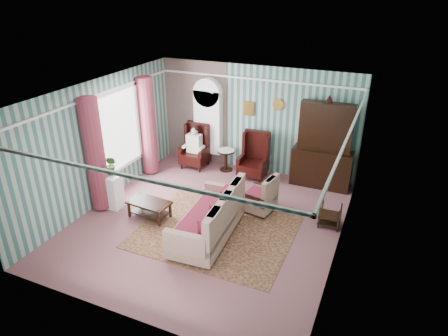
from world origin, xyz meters
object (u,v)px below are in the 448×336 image
at_px(round_side_table, 226,160).
at_px(coffee_table, 150,209).
at_px(dresser_hutch, 324,143).
at_px(nest_table, 330,215).
at_px(sofa, 207,214).
at_px(wingback_right, 253,156).
at_px(bookcase, 208,127).
at_px(wingback_left, 194,146).
at_px(plant_stand, 110,191).
at_px(seated_woman, 194,148).
at_px(floral_armchair, 259,190).

distance_m(round_side_table, coffee_table, 3.01).
height_order(dresser_hutch, nest_table, dresser_hutch).
bearing_deg(sofa, wingback_right, -2.08).
distance_m(bookcase, wingback_left, 0.68).
distance_m(wingback_left, sofa, 3.49).
relative_size(dresser_hutch, round_side_table, 3.93).
relative_size(dresser_hutch, plant_stand, 2.95).
bearing_deg(plant_stand, bookcase, 71.51).
bearing_deg(sofa, round_side_table, 12.98).
bearing_deg(bookcase, coffee_table, -89.09).
relative_size(seated_woman, round_side_table, 1.97).
bearing_deg(seated_woman, wingback_right, 0.00).
height_order(wingback_left, wingback_right, same).
height_order(dresser_hutch, plant_stand, dresser_hutch).
bearing_deg(coffee_table, floral_armchair, 30.13).
height_order(seated_woman, sofa, seated_woman).
distance_m(plant_stand, floral_armchair, 3.46).
height_order(bookcase, wingback_right, bookcase).
height_order(wingback_left, coffee_table, wingback_left).
relative_size(plant_stand, floral_armchair, 0.75).
height_order(dresser_hutch, seated_woman, dresser_hutch).
distance_m(round_side_table, floral_armchair, 2.31).
distance_m(seated_woman, floral_armchair, 2.90).
bearing_deg(floral_armchair, sofa, 166.21).
bearing_deg(nest_table, plant_stand, -166.16).
relative_size(wingback_left, coffee_table, 1.32).
distance_m(dresser_hutch, round_side_table, 2.75).
relative_size(bookcase, round_side_table, 3.73).
xyz_separation_m(round_side_table, coffee_table, (-0.60, -2.95, -0.10)).
xyz_separation_m(dresser_hutch, sofa, (-1.68, -3.24, -0.63)).
height_order(bookcase, round_side_table, bookcase).
height_order(sofa, coffee_table, sofa).
bearing_deg(plant_stand, round_side_table, 59.62).
bearing_deg(dresser_hutch, wingback_left, -175.59).
height_order(seated_woman, plant_stand, seated_woman).
bearing_deg(plant_stand, wingback_right, 47.16).
relative_size(wingback_left, plant_stand, 1.56).
bearing_deg(nest_table, round_side_table, 151.80).
xyz_separation_m(round_side_table, nest_table, (3.17, -1.70, -0.03)).
xyz_separation_m(plant_stand, sofa, (2.62, -0.22, 0.15)).
xyz_separation_m(wingback_right, sofa, (0.07, -2.97, -0.08)).
bearing_deg(sofa, plant_stand, 81.66).
xyz_separation_m(wingback_right, seated_woman, (-1.75, 0.00, -0.04)).
relative_size(wingback_left, floral_armchair, 1.17).
bearing_deg(plant_stand, sofa, -4.85).
height_order(bookcase, dresser_hutch, dresser_hutch).
height_order(round_side_table, plant_stand, plant_stand).
bearing_deg(coffee_table, sofa, -6.61).
xyz_separation_m(bookcase, plant_stand, (-1.05, -3.14, -0.72)).
relative_size(bookcase, seated_woman, 1.90).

